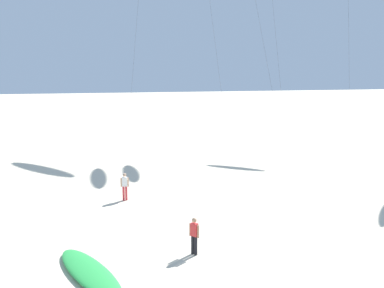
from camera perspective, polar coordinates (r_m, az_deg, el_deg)
The scene contains 3 objects.
grounded_kite_1 at distance 18.19m, azimuth -13.03°, elevation -15.81°, with size 3.04×5.35×0.27m.
person_foreground_walker at distance 27.15m, azimuth -8.67°, elevation -5.30°, with size 0.50×0.27×1.69m.
person_near_left at distance 19.26m, azimuth 0.29°, elevation -11.59°, with size 0.36×0.41×1.65m.
Camera 1 is at (-1.36, 0.33, 7.89)m, focal length 41.37 mm.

